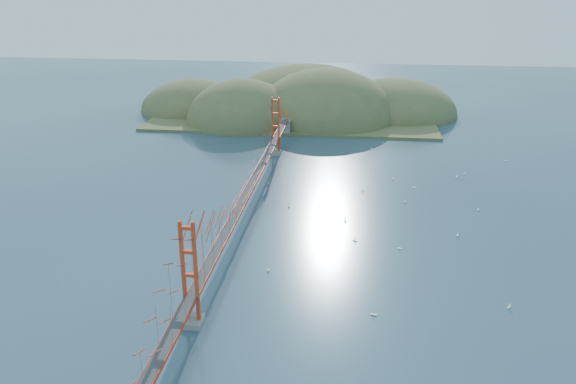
# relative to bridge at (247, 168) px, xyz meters

# --- Properties ---
(ground) EXTENTS (320.00, 320.00, 0.00)m
(ground) POSITION_rel_bridge_xyz_m (0.00, -0.18, -7.01)
(ground) COLOR #2B4256
(ground) RESTS_ON ground
(bridge) EXTENTS (2.20, 94.40, 12.00)m
(bridge) POSITION_rel_bridge_xyz_m (0.00, 0.00, 0.00)
(bridge) COLOR gray
(bridge) RESTS_ON ground
(far_headlands) EXTENTS (84.00, 58.00, 25.00)m
(far_headlands) POSITION_rel_bridge_xyz_m (2.21, 68.33, -7.01)
(far_headlands) COLOR brown
(far_headlands) RESTS_ON ground
(sailboat_8) EXTENTS (0.54, 0.54, 0.60)m
(sailboat_8) POSITION_rel_bridge_xyz_m (35.93, 21.80, -6.87)
(sailboat_8) COLOR white
(sailboat_8) RESTS_ON ground
(sailboat_16) EXTENTS (0.56, 0.56, 0.59)m
(sailboat_16) POSITION_rel_bridge_xyz_m (17.53, 11.02, -6.87)
(sailboat_16) COLOR white
(sailboat_16) RESTS_ON ground
(sailboat_4) EXTENTS (0.54, 0.54, 0.59)m
(sailboat_4) POSITION_rel_bridge_xyz_m (35.23, 4.83, -6.87)
(sailboat_4) COLOR white
(sailboat_4) RESTS_ON ground
(sailboat_3) EXTENTS (0.64, 0.64, 0.70)m
(sailboat_3) POSITION_rel_bridge_xyz_m (22.89, 17.47, -6.85)
(sailboat_3) COLOR white
(sailboat_3) RESTS_ON ground
(sailboat_7) EXTENTS (0.50, 0.44, 0.57)m
(sailboat_7) POSITION_rel_bridge_xyz_m (26.22, 13.52, -6.87)
(sailboat_7) COLOR white
(sailboat_7) RESTS_ON ground
(sailboat_1) EXTENTS (0.58, 0.58, 0.62)m
(sailboat_1) POSITION_rel_bridge_xyz_m (24.21, 6.72, -6.87)
(sailboat_1) COLOR white
(sailboat_1) RESTS_ON ground
(sailboat_13) EXTENTS (0.66, 0.66, 0.70)m
(sailboat_13) POSITION_rel_bridge_xyz_m (33.35, -22.95, -6.86)
(sailboat_13) COLOR white
(sailboat_13) RESTS_ON ground
(sailboat_12) EXTENTS (0.53, 0.45, 0.61)m
(sailboat_12) POSITION_rel_bridge_xyz_m (19.35, 36.13, -6.87)
(sailboat_12) COLOR white
(sailboat_12) RESTS_ON ground
(sailboat_14) EXTENTS (0.60, 0.60, 0.67)m
(sailboat_14) POSITION_rel_bridge_xyz_m (30.63, -4.96, -6.86)
(sailboat_14) COLOR white
(sailboat_14) RESTS_ON ground
(sailboat_2) EXTENTS (0.56, 0.55, 0.63)m
(sailboat_2) POSITION_rel_bridge_xyz_m (22.35, -10.05, -6.86)
(sailboat_2) COLOR white
(sailboat_2) RESTS_ON ground
(sailboat_6) EXTENTS (0.62, 0.62, 0.67)m
(sailboat_6) POSITION_rel_bridge_xyz_m (16.45, -8.46, -6.86)
(sailboat_6) COLOR white
(sailboat_6) RESTS_ON ground
(sailboat_0) EXTENTS (0.58, 0.61, 0.68)m
(sailboat_0) POSITION_rel_bridge_xyz_m (14.94, -1.83, -6.86)
(sailboat_0) COLOR white
(sailboat_0) RESTS_ON ground
(sailboat_10) EXTENTS (0.39, 0.48, 0.56)m
(sailboat_10) POSITION_rel_bridge_xyz_m (6.00, -17.91, -6.87)
(sailboat_10) COLOR white
(sailboat_10) RESTS_ON ground
(sailboat_17) EXTENTS (0.58, 0.50, 0.66)m
(sailboat_17) POSITION_rel_bridge_xyz_m (45.26, 30.73, -6.86)
(sailboat_17) COLOR white
(sailboat_17) RESTS_ON ground
(sailboat_15) EXTENTS (0.52, 0.62, 0.72)m
(sailboat_15) POSITION_rel_bridge_xyz_m (34.30, 20.06, -6.85)
(sailboat_15) COLOR white
(sailboat_15) RESTS_ON ground
(sailboat_extra_0) EXTENTS (0.66, 0.62, 0.74)m
(sailboat_extra_0) POSITION_rel_bridge_xyz_m (18.68, -26.21, -6.85)
(sailboat_extra_0) COLOR white
(sailboat_extra_0) RESTS_ON ground
(sailboat_extra_1) EXTENTS (0.54, 0.60, 0.68)m
(sailboat_extra_1) POSITION_rel_bridge_xyz_m (6.00, 2.85, -6.86)
(sailboat_extra_1) COLOR white
(sailboat_extra_1) RESTS_ON ground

